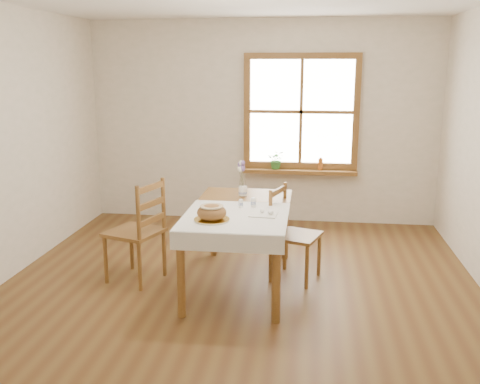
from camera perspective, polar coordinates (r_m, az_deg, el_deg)
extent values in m
plane|color=brown|center=(4.91, -0.47, -11.09)|extent=(5.00, 5.00, 0.00)
cube|color=white|center=(6.99, 2.37, 7.39)|extent=(4.50, 0.10, 2.60)
cube|color=white|center=(2.15, -9.84, -6.93)|extent=(4.50, 0.10, 2.60)
cube|color=brown|center=(6.88, 6.69, 14.22)|extent=(1.46, 0.08, 0.08)
cube|color=brown|center=(7.00, 6.38, 2.86)|extent=(1.46, 0.08, 0.08)
cube|color=brown|center=(6.96, 0.78, 8.61)|extent=(0.08, 0.08, 1.30)
cube|color=brown|center=(6.93, 12.30, 8.29)|extent=(0.08, 0.08, 1.30)
cube|color=brown|center=(6.91, 6.53, 8.49)|extent=(0.04, 0.06, 1.30)
cube|color=brown|center=(6.91, 6.53, 8.49)|extent=(1.30, 0.06, 0.04)
cube|color=white|center=(6.94, 6.54, 8.51)|extent=(1.30, 0.01, 1.30)
cube|color=brown|center=(6.96, 6.36, 2.20)|extent=(1.46, 0.20, 0.05)
cube|color=brown|center=(4.94, 0.00, -1.97)|extent=(0.90, 1.60, 0.05)
cylinder|color=brown|center=(4.44, -6.32, -8.99)|extent=(0.07, 0.07, 0.70)
cylinder|color=brown|center=(4.33, 3.89, -9.54)|extent=(0.07, 0.07, 0.70)
cylinder|color=brown|center=(5.81, -2.87, -3.47)|extent=(0.07, 0.07, 0.70)
cylinder|color=brown|center=(5.72, 4.85, -3.76)|extent=(0.07, 0.07, 0.70)
cube|color=white|center=(4.64, -0.49, -2.61)|extent=(0.91, 0.99, 0.01)
cylinder|color=white|center=(4.51, -3.03, -2.97)|extent=(0.33, 0.33, 0.02)
ellipsoid|color=brown|center=(4.48, -3.04, -2.04)|extent=(0.25, 0.25, 0.14)
cube|color=white|center=(4.67, 2.50, -2.41)|extent=(0.25, 0.22, 0.01)
cylinder|color=white|center=(4.90, 0.09, -1.20)|extent=(0.05, 0.05, 0.08)
cylinder|color=white|center=(4.91, 1.43, -1.07)|extent=(0.06, 0.06, 0.09)
cylinder|color=white|center=(5.35, 0.30, 0.03)|extent=(0.11, 0.11, 0.09)
imported|color=#34762F|center=(6.95, 3.92, 3.23)|extent=(0.22, 0.24, 0.19)
cylinder|color=#B05E20|center=(6.94, 8.58, 3.00)|extent=(0.08, 0.08, 0.17)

